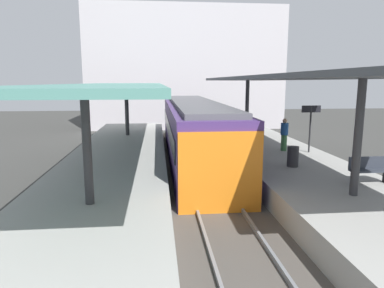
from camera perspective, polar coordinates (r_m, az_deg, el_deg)
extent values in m
plane|color=#383835|center=(15.05, 1.91, -6.49)|extent=(80.00, 80.00, 0.00)
cube|color=#9E9E99|center=(14.91, -12.76, -4.90)|extent=(4.40, 28.00, 1.00)
cube|color=#9E9E99|center=(15.86, 15.70, -4.13)|extent=(4.40, 28.00, 1.00)
cube|color=#4C4742|center=(15.02, 1.92, -6.12)|extent=(3.20, 28.00, 0.20)
cube|color=slate|center=(14.90, -0.84, -5.57)|extent=(0.08, 28.00, 0.14)
cube|color=slate|center=(15.09, 4.64, -5.41)|extent=(0.08, 28.00, 0.14)
cube|color=#472D6B|center=(18.45, 0.37, 1.85)|extent=(2.70, 15.49, 2.90)
cube|color=orange|center=(10.92, 4.66, -4.76)|extent=(2.65, 0.08, 2.60)
cube|color=black|center=(18.31, -3.90, 2.87)|extent=(0.04, 14.25, 0.76)
cube|color=black|center=(18.60, 4.58, 2.97)|extent=(0.04, 14.25, 0.76)
cube|color=#515156|center=(18.30, 0.38, 6.66)|extent=(2.16, 14.72, 0.20)
cylinder|color=#333335|center=(9.75, -16.69, -0.83)|extent=(0.24, 0.24, 3.04)
cylinder|color=#333335|center=(22.15, -10.55, 5.32)|extent=(0.24, 0.24, 3.04)
cube|color=slate|center=(15.81, -12.65, 9.20)|extent=(4.18, 21.00, 0.16)
cylinder|color=#333335|center=(11.12, 25.37, 0.84)|extent=(0.24, 0.24, 3.39)
cylinder|color=#333335|center=(22.79, 8.94, 5.94)|extent=(0.24, 0.24, 3.39)
cube|color=#3D4247|center=(16.71, 14.60, 10.37)|extent=(4.18, 21.00, 0.16)
cube|color=black|center=(12.67, 24.99, -5.01)|extent=(0.08, 0.32, 0.40)
cube|color=#2D333D|center=(12.90, 27.17, -3.87)|extent=(1.40, 0.40, 0.06)
cube|color=#2D333D|center=(13.00, 26.83, -2.70)|extent=(1.40, 0.06, 0.40)
cylinder|color=#262628|center=(17.34, 18.64, 2.29)|extent=(0.08, 0.08, 2.20)
cube|color=black|center=(17.25, 18.82, 5.42)|extent=(0.90, 0.06, 0.32)
cylinder|color=#2D2D30|center=(14.31, 16.09, -1.97)|extent=(0.44, 0.44, 0.80)
cylinder|color=#386B3D|center=(17.50, 14.71, 0.20)|extent=(0.28, 0.28, 0.78)
cylinder|color=navy|center=(17.40, 14.81, 2.39)|extent=(0.36, 0.36, 0.56)
sphere|color=tan|center=(17.35, 14.87, 3.67)|extent=(0.22, 0.22, 0.22)
cube|color=#B7B2B7|center=(34.43, -1.22, 12.09)|extent=(18.00, 6.00, 11.00)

